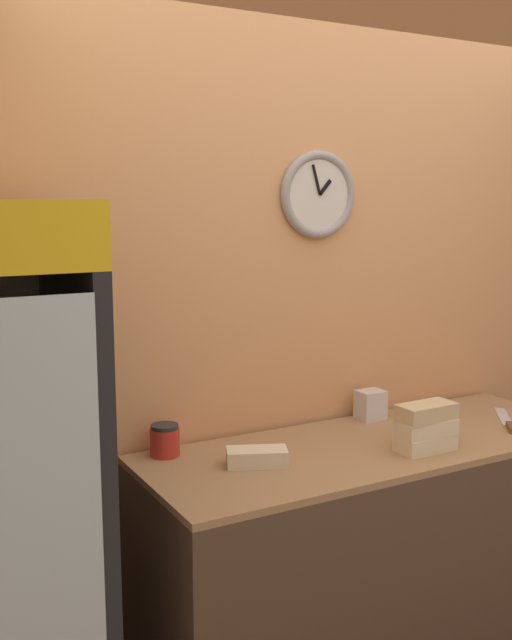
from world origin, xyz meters
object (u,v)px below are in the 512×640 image
napkin_dispenser (371,405)px  sandwich_stack_bottom (425,443)px  chefs_knife (508,423)px  sandwich_stack_top (427,412)px  sandwich_stack_middle (426,427)px  sandwich_flat_left (257,457)px  condiment_jar (165,440)px

napkin_dispenser → sandwich_stack_bottom: bearing=-99.9°
chefs_knife → napkin_dispenser: 0.55m
sandwich_stack_bottom → sandwich_stack_top: 0.12m
sandwich_stack_middle → sandwich_stack_bottom: bearing=0.0°
sandwich_stack_middle → sandwich_stack_top: (0.00, 0.00, 0.06)m
sandwich_stack_middle → chefs_knife: size_ratio=0.72×
sandwich_stack_middle → sandwich_stack_top: sandwich_stack_top is taller
sandwich_stack_top → chefs_knife: size_ratio=0.72×
sandwich_stack_bottom → chefs_knife: sandwich_stack_bottom is taller
sandwich_stack_top → sandwich_flat_left: bearing=165.0°
sandwich_stack_middle → sandwich_flat_left: 0.63m
condiment_jar → napkin_dispenser: (0.92, 0.01, 0.00)m
sandwich_stack_bottom → condiment_jar: condiment_jar is taller
sandwich_stack_top → condiment_jar: 0.95m
sandwich_stack_bottom → sandwich_stack_top: sandwich_stack_top is taller
sandwich_stack_middle → sandwich_flat_left: size_ratio=0.96×
sandwich_stack_middle → chefs_knife: sandwich_stack_middle is taller
napkin_dispenser → sandwich_stack_middle: bearing=-99.9°
sandwich_stack_middle → condiment_jar: sandwich_stack_middle is taller
chefs_knife → sandwich_stack_middle: bearing=-170.9°
condiment_jar → napkin_dispenser: napkin_dispenser is taller
chefs_knife → napkin_dispenser: size_ratio=2.54×
sandwich_stack_top → napkin_dispenser: (0.07, 0.42, -0.09)m
condiment_jar → sandwich_flat_left: bearing=-45.9°
sandwich_stack_middle → napkin_dispenser: bearing=80.1°
sandwich_stack_bottom → chefs_knife: bearing=9.1°
chefs_knife → napkin_dispenser: napkin_dispenser is taller
sandwich_stack_middle → chefs_knife: 0.52m
sandwich_stack_bottom → sandwich_stack_middle: sandwich_stack_middle is taller
sandwich_flat_left → condiment_jar: bearing=134.1°
sandwich_stack_top → condiment_jar: bearing=154.2°
sandwich_stack_middle → sandwich_stack_top: size_ratio=1.00×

